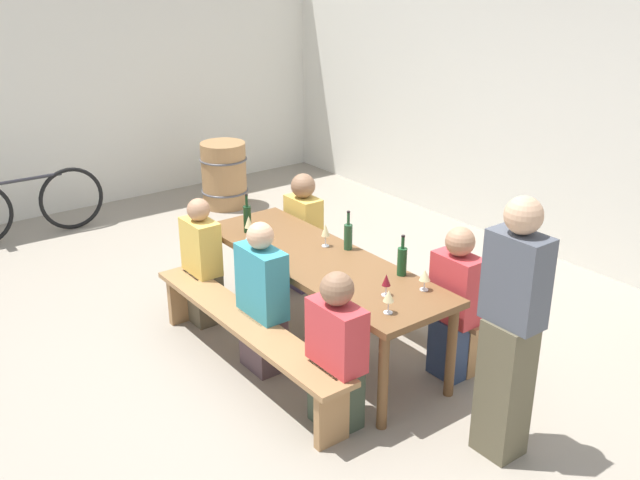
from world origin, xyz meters
The scene contains 22 objects.
ground_plane centered at (0.00, 0.00, 0.00)m, with size 24.00×24.00×0.00m, color gray.
back_wall centered at (0.00, 3.06, 1.60)m, with size 14.00×0.20×3.20m, color silver.
side_wall centered at (-4.43, 0.00, 1.60)m, with size 0.20×6.53×3.20m, color silver.
tasting_table centered at (0.00, 0.00, 0.67)m, with size 2.33×0.75×0.75m.
bench_near centered at (0.00, -0.67, 0.36)m, with size 2.23×0.30×0.45m.
bench_far centered at (0.00, 0.67, 0.36)m, with size 2.23×0.30×0.45m.
wine_bottle_0 centered at (-0.01, 0.28, 0.86)m, with size 0.07×0.07×0.31m.
wine_bottle_1 centered at (0.59, 0.29, 0.86)m, with size 0.07×0.07×0.30m.
wine_bottle_2 centered at (-0.79, -0.15, 0.87)m, with size 0.06×0.06×0.33m.
wine_glass_0 centered at (0.96, -0.18, 0.87)m, with size 0.07×0.07×0.16m.
wine_glass_1 centered at (-0.66, -0.21, 0.89)m, with size 0.07×0.07×0.19m.
wine_glass_2 centered at (0.76, -0.02, 0.86)m, with size 0.06×0.06×0.16m.
wine_glass_3 centered at (-0.17, 0.18, 0.88)m, with size 0.07×0.07×0.19m.
wine_glass_4 centered at (0.86, 0.24, 0.86)m, with size 0.08×0.08×0.15m.
seated_guest_near_0 centered at (-0.91, -0.52, 0.51)m, with size 0.35×0.24×1.08m.
seated_guest_near_1 centered at (0.00, -0.52, 0.54)m, with size 0.42×0.24×1.16m.
seated_guest_near_2 centered at (0.87, -0.52, 0.52)m, with size 0.41×0.24×1.10m.
seated_guest_far_0 centered at (-0.94, 0.52, 0.53)m, with size 0.34×0.24×1.09m.
seated_guest_far_1 centered at (0.90, 0.52, 0.56)m, with size 0.35×0.24×1.16m.
standing_host centered at (1.70, 0.12, 0.83)m, with size 0.36×0.24×1.68m.
wine_barrel centered at (-3.35, 1.08, 0.39)m, with size 0.57×0.57×0.78m.
parked_bicycle_0 centered at (-3.72, -1.14, 0.37)m, with size 0.20×1.67×0.90m.
Camera 1 is at (3.99, -3.00, 2.93)m, focal length 40.59 mm.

